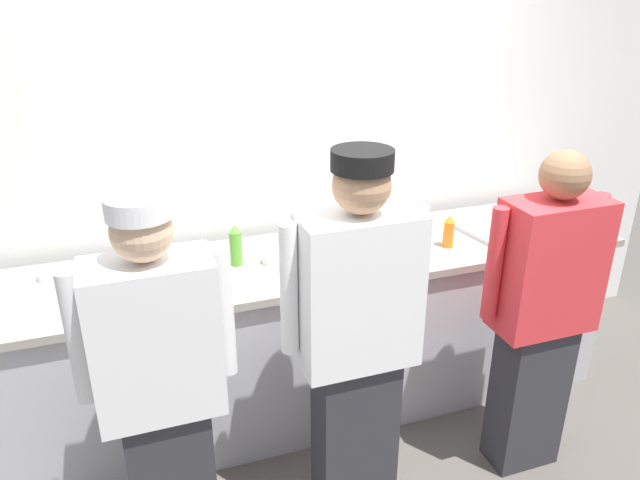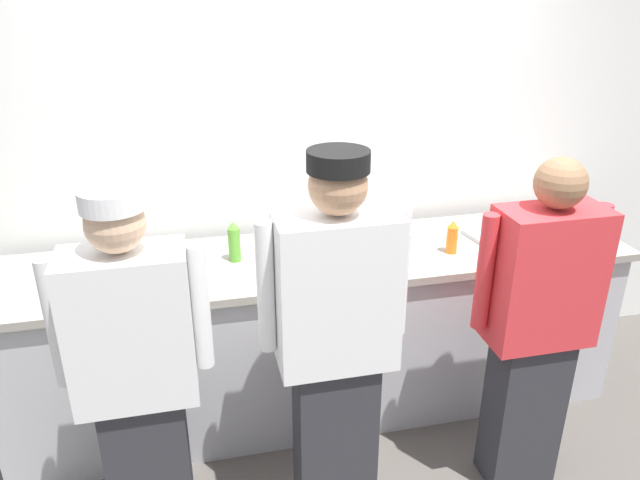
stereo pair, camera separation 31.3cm
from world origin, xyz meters
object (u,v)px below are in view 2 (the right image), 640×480
at_px(plate_stack_rear, 114,273).
at_px(squeeze_bottle_spare, 452,237).
at_px(chef_far_right, 537,324).
at_px(deli_cup, 167,253).
at_px(plate_stack_front, 423,233).
at_px(squeeze_bottle_primary, 584,222).
at_px(squeeze_bottle_secondary, 234,242).
at_px(ramekin_green_sauce, 270,256).
at_px(chef_near_left, 137,376).
at_px(ramekin_red_sauce, 53,263).
at_px(mixing_bowl_steel, 330,243).
at_px(chef_center, 336,341).
at_px(sheet_tray, 517,234).

xyz_separation_m(plate_stack_rear, squeeze_bottle_spare, (1.68, -0.06, 0.04)).
height_order(chef_far_right, plate_stack_rear, chef_far_right).
bearing_deg(deli_cup, plate_stack_front, 0.40).
bearing_deg(plate_stack_front, squeeze_bottle_spare, -73.68).
distance_m(squeeze_bottle_primary, deli_cup, 2.21).
xyz_separation_m(plate_stack_front, squeeze_bottle_primary, (0.83, -0.23, 0.08)).
bearing_deg(squeeze_bottle_secondary, ramekin_green_sauce, -11.90).
xyz_separation_m(chef_near_left, chef_far_right, (1.70, 0.01, -0.01)).
distance_m(ramekin_green_sauce, ramekin_red_sauce, 1.07).
height_order(chef_far_right, ramekin_green_sauce, chef_far_right).
xyz_separation_m(chef_far_right, mixing_bowl_steel, (-0.75, 0.76, 0.14)).
bearing_deg(squeeze_bottle_secondary, chef_near_left, -120.29).
height_order(mixing_bowl_steel, ramekin_red_sauce, mixing_bowl_steel).
relative_size(squeeze_bottle_primary, squeeze_bottle_secondary, 1.01).
bearing_deg(chef_center, chef_far_right, 0.76).
relative_size(chef_near_left, mixing_bowl_steel, 4.42).
distance_m(chef_near_left, deli_cup, 0.86).
bearing_deg(plate_stack_rear, deli_cup, 32.73).
distance_m(squeeze_bottle_secondary, deli_cup, 0.34).
relative_size(mixing_bowl_steel, sheet_tray, 0.69).
relative_size(plate_stack_rear, ramekin_red_sauce, 2.31).
distance_m(chef_center, deli_cup, 1.07).
height_order(chef_near_left, mixing_bowl_steel, chef_near_left).
bearing_deg(squeeze_bottle_spare, sheet_tray, 14.24).
bearing_deg(ramekin_green_sauce, chef_far_right, -34.54).
height_order(chef_center, mixing_bowl_steel, chef_center).
distance_m(plate_stack_rear, ramekin_green_sauce, 0.75).
bearing_deg(ramekin_red_sauce, chef_center, -37.20).
distance_m(chef_near_left, squeeze_bottle_secondary, 0.92).
bearing_deg(chef_far_right, plate_stack_rear, 159.56).
xyz_separation_m(plate_stack_front, squeeze_bottle_spare, (0.07, -0.23, 0.06)).
distance_m(plate_stack_front, ramekin_red_sauce, 1.92).
relative_size(plate_stack_rear, ramekin_green_sauce, 1.84).
relative_size(chef_near_left, sheet_tray, 3.07).
height_order(squeeze_bottle_secondary, ramekin_green_sauce, squeeze_bottle_secondary).
bearing_deg(squeeze_bottle_primary, squeeze_bottle_secondary, 175.00).
bearing_deg(chef_center, deli_cup, 127.88).
bearing_deg(squeeze_bottle_spare, plate_stack_front, 106.32).
xyz_separation_m(chef_far_right, sheet_tray, (0.30, 0.73, 0.10)).
xyz_separation_m(chef_near_left, ramekin_red_sauce, (-0.43, 0.91, 0.10)).
xyz_separation_m(chef_center, squeeze_bottle_spare, (0.78, 0.63, 0.11)).
height_order(chef_center, squeeze_bottle_secondary, chef_center).
xyz_separation_m(mixing_bowl_steel, sheet_tray, (1.06, -0.03, -0.04)).
bearing_deg(plate_stack_rear, ramekin_red_sauce, 143.45).
bearing_deg(ramekin_red_sauce, plate_stack_rear, -36.55).
bearing_deg(plate_stack_front, chef_center, -129.72).
relative_size(sheet_tray, ramekin_red_sauce, 6.15).
height_order(squeeze_bottle_secondary, squeeze_bottle_spare, squeeze_bottle_secondary).
bearing_deg(deli_cup, ramekin_green_sauce, -11.05).
height_order(plate_stack_rear, sheet_tray, plate_stack_rear).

